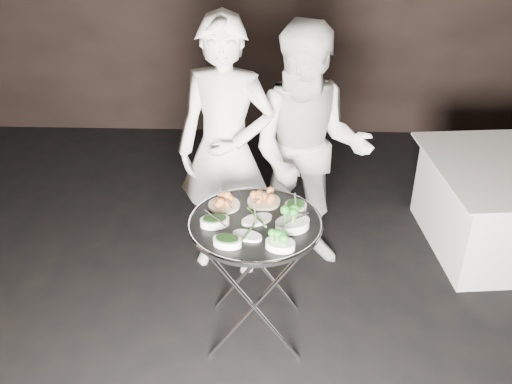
{
  "coord_description": "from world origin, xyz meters",
  "views": [
    {
      "loc": [
        0.27,
        -2.26,
        2.63
      ],
      "look_at": [
        0.18,
        0.56,
        0.95
      ],
      "focal_mm": 40.0,
      "sensor_mm": 36.0,
      "label": 1
    }
  ],
  "objects_px": {
    "tray_stand": "(255,275)",
    "waiter_left": "(226,152)",
    "serving_tray": "(255,224)",
    "waiter_right": "(309,152)",
    "dining_table": "(509,206)"
  },
  "relations": [
    {
      "from": "tray_stand",
      "to": "serving_tray",
      "type": "relative_size",
      "value": 1.08
    },
    {
      "from": "waiter_right",
      "to": "tray_stand",
      "type": "bearing_deg",
      "value": -108.03
    },
    {
      "from": "waiter_right",
      "to": "dining_table",
      "type": "height_order",
      "value": "waiter_right"
    },
    {
      "from": "waiter_left",
      "to": "waiter_right",
      "type": "bearing_deg",
      "value": 18.87
    },
    {
      "from": "waiter_right",
      "to": "serving_tray",
      "type": "bearing_deg",
      "value": -108.03
    },
    {
      "from": "serving_tray",
      "to": "waiter_left",
      "type": "xyz_separation_m",
      "value": [
        -0.22,
        0.73,
        0.08
      ]
    },
    {
      "from": "serving_tray",
      "to": "waiter_left",
      "type": "distance_m",
      "value": 0.77
    },
    {
      "from": "tray_stand",
      "to": "waiter_right",
      "type": "xyz_separation_m",
      "value": [
        0.33,
        0.8,
        0.42
      ]
    },
    {
      "from": "tray_stand",
      "to": "waiter_left",
      "type": "xyz_separation_m",
      "value": [
        -0.22,
        0.73,
        0.45
      ]
    },
    {
      "from": "waiter_left",
      "to": "dining_table",
      "type": "xyz_separation_m",
      "value": [
        2.09,
        0.29,
        -0.56
      ]
    },
    {
      "from": "serving_tray",
      "to": "waiter_right",
      "type": "xyz_separation_m",
      "value": [
        0.33,
        0.8,
        0.05
      ]
    },
    {
      "from": "serving_tray",
      "to": "dining_table",
      "type": "distance_m",
      "value": 2.19
    },
    {
      "from": "dining_table",
      "to": "serving_tray",
      "type": "bearing_deg",
      "value": -151.39
    },
    {
      "from": "waiter_left",
      "to": "waiter_right",
      "type": "xyz_separation_m",
      "value": [
        0.56,
        0.07,
        -0.03
      ]
    },
    {
      "from": "tray_stand",
      "to": "dining_table",
      "type": "bearing_deg",
      "value": 28.61
    }
  ]
}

